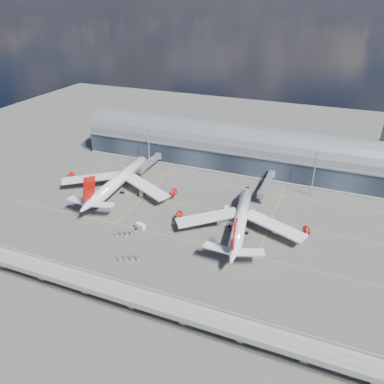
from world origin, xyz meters
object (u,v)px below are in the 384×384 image
at_px(floodlight_mast_right, 314,173).
at_px(service_truck_0, 87,195).
at_px(airliner_left, 117,181).
at_px(service_truck_5, 141,193).
at_px(service_truck_1, 141,226).
at_px(airliner_right, 240,221).
at_px(service_truck_4, 227,209).
at_px(cargo_train_1, 128,258).
at_px(service_truck_2, 225,222).
at_px(service_truck_3, 277,228).
at_px(cargo_train_0, 124,234).
at_px(floodlight_mast_left, 149,148).

relative_size(floodlight_mast_right, service_truck_0, 4.22).
bearing_deg(floodlight_mast_right, airliner_left, -160.89).
bearing_deg(service_truck_5, service_truck_1, -89.26).
height_order(airliner_right, service_truck_0, airliner_right).
bearing_deg(service_truck_4, cargo_train_1, -132.67).
bearing_deg(airliner_right, service_truck_2, 156.37).
xyz_separation_m(airliner_left, service_truck_5, (14.27, 0.92, -5.05)).
xyz_separation_m(floodlight_mast_right, service_truck_0, (-113.48, -48.04, -12.34)).
relative_size(service_truck_1, service_truck_4, 1.15).
distance_m(airliner_right, service_truck_1, 47.34).
distance_m(airliner_right, service_truck_0, 86.47).
relative_size(airliner_right, service_truck_0, 10.90).
height_order(service_truck_4, service_truck_5, service_truck_4).
bearing_deg(service_truck_3, cargo_train_0, -149.15).
xyz_separation_m(floodlight_mast_left, cargo_train_0, (23.90, -72.01, -12.87)).
relative_size(service_truck_4, service_truck_5, 0.87).
xyz_separation_m(floodlight_mast_left, service_truck_4, (61.90, -33.92, -12.35)).
xyz_separation_m(service_truck_2, service_truck_4, (-3.06, 12.11, -0.18)).
height_order(service_truck_0, service_truck_4, service_truck_4).
xyz_separation_m(airliner_right, service_truck_2, (-7.93, 2.11, -4.01)).
bearing_deg(service_truck_3, service_truck_2, -164.62).
height_order(floodlight_mast_left, service_truck_5, floodlight_mast_left).
xyz_separation_m(service_truck_3, cargo_train_0, (-65.20, -29.86, -0.73)).
bearing_deg(cargo_train_0, airliner_left, 64.75).
height_order(service_truck_1, cargo_train_0, service_truck_1).
bearing_deg(floodlight_mast_left, service_truck_4, -28.72).
distance_m(floodlight_mast_right, service_truck_3, 45.20).
height_order(floodlight_mast_left, service_truck_1, floodlight_mast_left).
bearing_deg(cargo_train_1, service_truck_5, 45.81).
height_order(airliner_left, service_truck_1, airliner_left).
bearing_deg(service_truck_4, floodlight_mast_right, 25.65).
height_order(cargo_train_0, cargo_train_1, cargo_train_1).
bearing_deg(cargo_train_0, floodlight_mast_left, 48.28).
bearing_deg(floodlight_mast_left, cargo_train_0, -71.64).
height_order(service_truck_1, service_truck_3, service_truck_1).
bearing_deg(airliner_left, service_truck_0, -135.68).
distance_m(airliner_right, service_truck_2, 9.13).
distance_m(floodlight_mast_left, service_truck_3, 99.31).
xyz_separation_m(service_truck_0, service_truck_3, (102.58, 5.89, 0.20)).
distance_m(service_truck_4, cargo_train_1, 59.56).
bearing_deg(floodlight_mast_right, service_truck_1, -137.83).
xyz_separation_m(service_truck_3, service_truck_5, (-76.52, 7.84, -0.21)).
bearing_deg(airliner_left, service_truck_2, -12.26).
height_order(service_truck_4, cargo_train_0, service_truck_4).
relative_size(service_truck_0, service_truck_3, 0.98).
height_order(floodlight_mast_left, airliner_left, floodlight_mast_left).
distance_m(service_truck_3, cargo_train_0, 71.71).
xyz_separation_m(service_truck_4, service_truck_5, (-49.32, -0.39, -0.01)).
bearing_deg(service_truck_0, service_truck_5, 25.77).
distance_m(service_truck_4, service_truck_5, 49.33).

